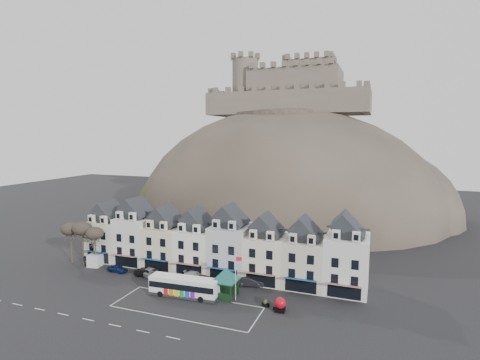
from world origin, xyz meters
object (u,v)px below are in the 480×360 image
bus (184,286)px  white_van (99,258)px  red_buoy (280,304)px  car_white (196,274)px  bus_shelter (226,275)px  car_maroon (206,279)px  flagpole (236,275)px  car_navy (118,268)px  car_charcoal (250,281)px  car_silver (152,273)px  car_black (146,273)px

bus → white_van: (-23.34, 7.64, -0.55)m
red_buoy → car_white: 18.75m
bus → car_white: size_ratio=2.53×
bus_shelter → car_maroon: bearing=144.8°
flagpole → white_van: size_ratio=1.29×
bus → bus_shelter: (6.30, 2.12, 1.95)m
car_white → car_maroon: size_ratio=1.22×
white_van → car_navy: white_van is taller
white_van → car_charcoal: bearing=-9.9°
flagpole → car_charcoal: 6.85m
car_navy → car_silver: size_ratio=0.74×
red_buoy → flagpole: 8.03m
car_maroon → white_van: bearing=106.0°
car_black → car_charcoal: bearing=-84.6°
bus_shelter → car_charcoal: size_ratio=1.59×
car_black → flagpole: bearing=-102.5°
red_buoy → flagpole: bearing=170.5°
bus → flagpole: 8.72m
flagpole → car_maroon: flagpole is taller
car_white → car_charcoal: car_charcoal is taller
car_navy → car_charcoal: size_ratio=0.84×
bus_shelter → car_charcoal: (2.24, 5.52, -2.92)m
bus → car_white: 7.91m
bus → car_black: bus is taller
car_white → bus_shelter: bearing=-124.6°
red_buoy → car_navy: (-32.50, 4.71, -0.41)m
white_van → car_black: bearing=-21.1°
bus_shelter → car_black: 17.47m
car_silver → car_white: bearing=-51.8°
car_silver → car_maroon: (10.40, 1.06, -0.13)m
bus_shelter → flagpole: flagpole is taller
bus → bus_shelter: 6.93m
car_charcoal → car_navy: bearing=80.3°
car_white → car_black: bearing=105.6°
car_white → red_buoy: bearing=-112.7°
bus → car_black: 11.87m
car_black → bus_shelter: bearing=-102.2°
car_navy → car_charcoal: car_charcoal is taller
car_charcoal → car_white: bearing=74.7°
car_maroon → car_charcoal: bearing=-60.0°
red_buoy → flagpole: size_ratio=0.29×
bus → white_van: size_ratio=2.04×
flagpole → car_black: flagpole is taller
car_silver → car_maroon: bearing=-63.8°
bus → red_buoy: (15.57, 0.43, -0.67)m
red_buoy → bus: bearing=-178.4°
bus → car_black: (-10.65, 5.14, -1.04)m
car_navy → car_charcoal: (25.46, 2.50, 0.11)m
flagpole → car_navy: 25.63m
red_buoy → car_maroon: size_ratio=0.57×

